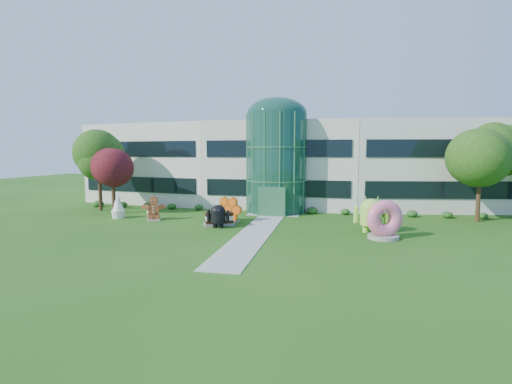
% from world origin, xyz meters
% --- Properties ---
extents(ground, '(140.00, 140.00, 0.00)m').
position_xyz_m(ground, '(0.00, 0.00, 0.00)').
color(ground, '#215114').
rests_on(ground, ground).
extents(building, '(46.00, 15.00, 9.30)m').
position_xyz_m(building, '(0.00, 18.00, 4.65)').
color(building, beige).
rests_on(building, ground).
extents(atrium, '(6.00, 6.00, 9.80)m').
position_xyz_m(atrium, '(0.00, 12.00, 4.90)').
color(atrium, '#194738').
rests_on(atrium, ground).
extents(walkway, '(2.40, 20.00, 0.04)m').
position_xyz_m(walkway, '(0.00, 2.00, 0.02)').
color(walkway, '#9E9E93').
rests_on(walkway, ground).
extents(tree_red, '(4.00, 4.00, 6.00)m').
position_xyz_m(tree_red, '(-15.50, 7.50, 3.00)').
color(tree_red, '#3F0C14').
rests_on(tree_red, ground).
extents(trees_backdrop, '(52.00, 8.00, 8.40)m').
position_xyz_m(trees_backdrop, '(0.00, 13.00, 4.20)').
color(trees_backdrop, '#1E4310').
rests_on(trees_backdrop, ground).
extents(android_green, '(2.76, 1.93, 3.01)m').
position_xyz_m(android_green, '(8.45, 3.42, 1.50)').
color(android_green, '#9EDE47').
rests_on(android_green, ground).
extents(android_black, '(1.92, 1.29, 2.17)m').
position_xyz_m(android_black, '(-3.31, 2.81, 1.09)').
color(android_black, black).
rests_on(android_black, ground).
extents(donut, '(2.92, 2.13, 2.75)m').
position_xyz_m(donut, '(9.10, 1.56, 1.37)').
color(donut, '#DE5470').
rests_on(donut, ground).
extents(gingerbread, '(2.50, 1.54, 2.16)m').
position_xyz_m(gingerbread, '(-9.87, 4.77, 1.08)').
color(gingerbread, brown).
rests_on(gingerbread, ground).
extents(ice_cream_sandwich, '(2.75, 2.13, 1.10)m').
position_xyz_m(ice_cream_sandwich, '(-3.55, 3.80, 0.55)').
color(ice_cream_sandwich, black).
rests_on(ice_cream_sandwich, ground).
extents(honeycomb, '(2.59, 1.17, 1.97)m').
position_xyz_m(honeycomb, '(-3.20, 5.50, 0.98)').
color(honeycomb, orange).
rests_on(honeycomb, ground).
extents(froyo, '(1.65, 1.65, 2.20)m').
position_xyz_m(froyo, '(-13.62, 5.19, 1.10)').
color(froyo, white).
rests_on(froyo, ground).
extents(cupcake, '(1.27, 1.27, 1.34)m').
position_xyz_m(cupcake, '(-10.15, 5.10, 0.67)').
color(cupcake, white).
rests_on(cupcake, ground).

